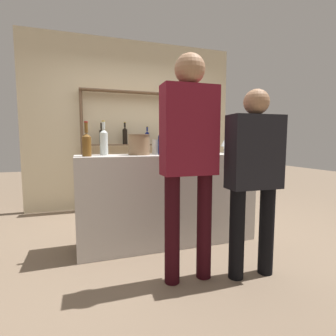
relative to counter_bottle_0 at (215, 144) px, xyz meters
name	(u,v)px	position (x,y,z in m)	size (l,w,h in m)	color
ground_plane	(168,242)	(-0.56, 0.04, -1.10)	(16.00, 16.00, 0.00)	#7A6651
bar_counter	(168,199)	(-0.56, 0.04, -0.61)	(1.94, 0.50, 0.98)	#B7B2AD
back_wall	(134,125)	(-0.56, 1.89, 0.30)	(3.54, 0.12, 2.80)	beige
back_shelf	(136,133)	(-0.55, 1.71, 0.16)	(1.79, 0.18, 1.94)	brown
counter_bottle_0	(215,144)	(0.00, 0.00, 0.00)	(0.07, 0.07, 0.31)	black
counter_bottle_1	(104,141)	(-1.23, 0.11, 0.02)	(0.08, 0.08, 0.35)	silver
counter_bottle_2	(162,143)	(-0.63, 0.04, 0.01)	(0.08, 0.08, 0.33)	#0F1956
counter_bottle_3	(87,144)	(-1.40, -0.03, 0.01)	(0.09, 0.09, 0.33)	brown
counter_bottle_4	(181,142)	(-0.37, 0.13, 0.02)	(0.09, 0.09, 0.35)	brown
wine_glass	(224,143)	(0.22, 0.17, 0.00)	(0.08, 0.08, 0.16)	silver
ice_bucket	(139,145)	(-0.87, 0.06, -0.01)	(0.24, 0.24, 0.22)	#846647
cork_jar	(157,147)	(-0.65, 0.15, -0.04)	(0.11, 0.11, 0.16)	silver
customer_center	(189,149)	(-0.66, -0.78, -0.04)	(0.44, 0.24, 1.79)	black
customer_right	(254,170)	(-0.13, -0.88, -0.21)	(0.45, 0.21, 1.54)	black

